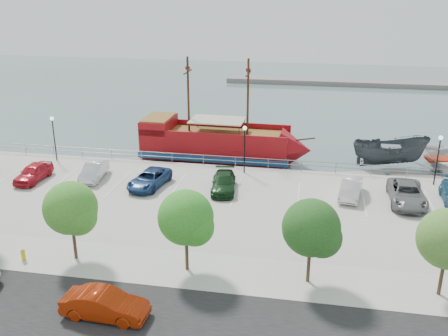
# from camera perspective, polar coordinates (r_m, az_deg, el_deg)

# --- Properties ---
(ground) EXTENTS (160.00, 160.00, 0.00)m
(ground) POSITION_cam_1_polar(r_m,az_deg,el_deg) (38.90, 0.92, -5.25)
(ground) COLOR #49595A
(sidewalk) EXTENTS (100.00, 4.00, 0.05)m
(sidewalk) POSITION_cam_1_polar(r_m,az_deg,el_deg) (29.80, -2.32, -11.67)
(sidewalk) COLOR #BAB7A5
(sidewalk) RESTS_ON land_slab
(seawall_railing) EXTENTS (50.00, 0.06, 1.00)m
(seawall_railing) POSITION_cam_1_polar(r_m,az_deg,el_deg) (45.45, 2.56, 0.68)
(seawall_railing) COLOR gray
(seawall_railing) RESTS_ON land_slab
(far_shore) EXTENTS (40.00, 3.00, 0.80)m
(far_shore) POSITION_cam_1_polar(r_m,az_deg,el_deg) (91.21, 13.09, 9.47)
(far_shore) COLOR slate
(far_shore) RESTS_ON ground
(pirate_ship) EXTENTS (17.13, 5.15, 10.76)m
(pirate_ship) POSITION_cam_1_polar(r_m,az_deg,el_deg) (49.48, 0.44, 2.69)
(pirate_ship) COLOR maroon
(pirate_ship) RESTS_ON ground
(patrol_boat) EXTENTS (7.83, 4.34, 2.86)m
(patrol_boat) POSITION_cam_1_polar(r_m,az_deg,el_deg) (50.32, 18.47, 1.48)
(patrol_boat) COLOR #373E43
(patrol_boat) RESTS_ON ground
(speedboat) EXTENTS (6.44, 8.23, 1.55)m
(speedboat) POSITION_cam_1_polar(r_m,az_deg,el_deg) (52.06, 24.15, 0.57)
(speedboat) COLOR silver
(speedboat) RESTS_ON ground
(dock_west) EXTENTS (6.59, 3.58, 0.36)m
(dock_west) POSITION_cam_1_polar(r_m,az_deg,el_deg) (50.44, -11.96, 0.65)
(dock_west) COLOR gray
(dock_west) RESTS_ON ground
(dock_mid) EXTENTS (6.88, 3.92, 0.38)m
(dock_mid) POSITION_cam_1_polar(r_m,az_deg,el_deg) (47.00, 14.15, -1.00)
(dock_mid) COLOR gray
(dock_mid) RESTS_ON ground
(dock_east) EXTENTS (8.03, 3.40, 0.44)m
(dock_east) POSITION_cam_1_polar(r_m,az_deg,el_deg) (48.13, 22.94, -1.49)
(dock_east) COLOR #696357
(dock_east) RESTS_ON ground
(street_sedan) EXTENTS (4.46, 1.72, 1.45)m
(street_sedan) POSITION_cam_1_polar(r_m,az_deg,el_deg) (26.53, -13.46, -14.95)
(street_sedan) COLOR #922106
(street_sedan) RESTS_ON street
(fire_hydrant) EXTENTS (0.27, 0.27, 0.79)m
(fire_hydrant) POSITION_cam_1_polar(r_m,az_deg,el_deg) (32.92, -21.97, -9.13)
(fire_hydrant) COLOR gold
(fire_hydrant) RESTS_ON sidewalk
(lamp_post_left) EXTENTS (0.36, 0.36, 4.28)m
(lamp_post_left) POSITION_cam_1_polar(r_m,az_deg,el_deg) (49.18, -18.92, 4.07)
(lamp_post_left) COLOR black
(lamp_post_left) RESTS_ON land_slab
(lamp_post_mid) EXTENTS (0.36, 0.36, 4.28)m
(lamp_post_mid) POSITION_cam_1_polar(r_m,az_deg,el_deg) (43.46, 2.37, 3.11)
(lamp_post_mid) COLOR black
(lamp_post_mid) RESTS_ON land_slab
(lamp_post_right) EXTENTS (0.36, 0.36, 4.28)m
(lamp_post_right) POSITION_cam_1_polar(r_m,az_deg,el_deg) (44.29, 23.33, 1.75)
(lamp_post_right) COLOR black
(lamp_post_right) RESTS_ON land_slab
(tree_c) EXTENTS (3.30, 3.20, 5.00)m
(tree_c) POSITION_cam_1_polar(r_m,az_deg,el_deg) (30.71, -16.94, -4.64)
(tree_c) COLOR #473321
(tree_c) RESTS_ON sidewalk
(tree_d) EXTENTS (3.30, 3.20, 5.00)m
(tree_d) POSITION_cam_1_polar(r_m,az_deg,el_deg) (28.32, -4.14, -5.92)
(tree_d) COLOR #473321
(tree_d) RESTS_ON sidewalk
(tree_e) EXTENTS (3.30, 3.20, 5.00)m
(tree_e) POSITION_cam_1_polar(r_m,az_deg,el_deg) (27.55, 10.22, -7.01)
(tree_e) COLOR #473321
(tree_e) RESTS_ON sidewalk
(parked_car_a) EXTENTS (1.85, 4.34, 1.46)m
(parked_car_a) POSITION_cam_1_polar(r_m,az_deg,el_deg) (45.34, -20.95, -0.47)
(parked_car_a) COLOR red
(parked_car_a) RESTS_ON land_slab
(parked_car_b) EXTENTS (1.92, 4.39, 1.40)m
(parked_car_b) POSITION_cam_1_polar(r_m,az_deg,el_deg) (44.18, -14.66, -0.34)
(parked_car_b) COLOR silver
(parked_car_b) RESTS_ON land_slab
(parked_car_c) EXTENTS (2.98, 5.12, 1.34)m
(parked_car_c) POSITION_cam_1_polar(r_m,az_deg,el_deg) (41.57, -8.52, -1.24)
(parked_car_c) COLOR navy
(parked_car_c) RESTS_ON land_slab
(parked_car_d) EXTENTS (2.45, 4.83, 1.34)m
(parked_car_d) POSITION_cam_1_polar(r_m,az_deg,el_deg) (40.35, -0.05, -1.68)
(parked_car_d) COLOR #123216
(parked_car_d) RESTS_ON land_slab
(parked_car_f) EXTENTS (2.16, 4.48, 1.42)m
(parked_car_f) POSITION_cam_1_polar(r_m,az_deg,el_deg) (40.38, 14.30, -2.28)
(parked_car_f) COLOR silver
(parked_car_f) RESTS_ON land_slab
(parked_car_g) EXTENTS (2.64, 5.55, 1.53)m
(parked_car_g) POSITION_cam_1_polar(r_m,az_deg,el_deg) (40.49, 20.17, -2.78)
(parked_car_g) COLOR slate
(parked_car_g) RESTS_ON land_slab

